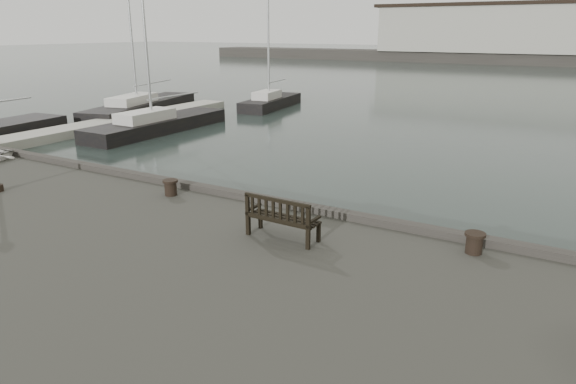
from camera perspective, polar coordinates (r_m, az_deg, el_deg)
name	(u,v)px	position (r m, az deg, el deg)	size (l,w,h in m)	color
ground	(299,262)	(13.80, 1.27, -7.83)	(400.00, 400.00, 0.00)	black
pontoon	(93,127)	(33.85, -20.87, 6.78)	(2.00, 24.00, 0.50)	#9C9B90
breakwater	(529,40)	(103.48, 25.20, 15.08)	(140.00, 9.50, 12.20)	#383530
bench	(282,226)	(11.16, -0.64, -3.75)	(1.65, 0.61, 0.94)	black
bollard_left	(171,188)	(14.46, -12.91, 0.48)	(0.42, 0.42, 0.44)	black
bollard_right	(474,243)	(11.14, 20.00, -5.35)	(0.42, 0.42, 0.44)	black
yacht_b	(142,109)	(40.63, -15.88, 8.89)	(5.70, 12.59, 15.95)	black
yacht_c	(159,128)	(32.39, -14.18, 6.95)	(2.52, 10.21, 13.63)	black
yacht_d	(271,105)	(41.38, -1.89, 9.66)	(3.17, 8.06, 10.11)	black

